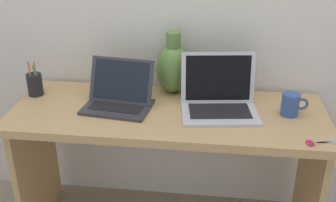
{
  "coord_description": "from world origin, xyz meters",
  "views": [
    {
      "loc": [
        0.21,
        -1.74,
        1.62
      ],
      "look_at": [
        0.0,
        0.0,
        0.78
      ],
      "focal_mm": 44.16,
      "sensor_mm": 36.0,
      "label": 1
    }
  ],
  "objects_px": {
    "laptop_left": "(119,95)",
    "green_vase": "(173,67)",
    "coffee_mug": "(291,104)",
    "scissors": "(317,143)",
    "pen_cup": "(35,84)",
    "laptop_right": "(219,96)"
  },
  "relations": [
    {
      "from": "laptop_left",
      "to": "green_vase",
      "type": "xyz_separation_m",
      "value": [
        0.24,
        0.19,
        0.08
      ]
    },
    {
      "from": "coffee_mug",
      "to": "scissors",
      "type": "xyz_separation_m",
      "value": [
        0.08,
        -0.25,
        -0.05
      ]
    },
    {
      "from": "laptop_left",
      "to": "green_vase",
      "type": "height_order",
      "value": "green_vase"
    },
    {
      "from": "green_vase",
      "to": "coffee_mug",
      "type": "bearing_deg",
      "value": -18.83
    },
    {
      "from": "pen_cup",
      "to": "scissors",
      "type": "distance_m",
      "value": 1.38
    },
    {
      "from": "green_vase",
      "to": "coffee_mug",
      "type": "height_order",
      "value": "green_vase"
    },
    {
      "from": "scissors",
      "to": "laptop_left",
      "type": "bearing_deg",
      "value": 164.43
    },
    {
      "from": "laptop_left",
      "to": "scissors",
      "type": "bearing_deg",
      "value": -15.57
    },
    {
      "from": "laptop_left",
      "to": "laptop_right",
      "type": "distance_m",
      "value": 0.48
    },
    {
      "from": "laptop_left",
      "to": "coffee_mug",
      "type": "relative_size",
      "value": 2.76
    },
    {
      "from": "laptop_left",
      "to": "scissors",
      "type": "distance_m",
      "value": 0.92
    },
    {
      "from": "laptop_left",
      "to": "pen_cup",
      "type": "height_order",
      "value": "laptop_left"
    },
    {
      "from": "green_vase",
      "to": "scissors",
      "type": "distance_m",
      "value": 0.79
    },
    {
      "from": "laptop_right",
      "to": "green_vase",
      "type": "relative_size",
      "value": 1.2
    },
    {
      "from": "pen_cup",
      "to": "laptop_left",
      "type": "bearing_deg",
      "value": -8.78
    },
    {
      "from": "coffee_mug",
      "to": "scissors",
      "type": "bearing_deg",
      "value": -72.88
    },
    {
      "from": "laptop_right",
      "to": "coffee_mug",
      "type": "bearing_deg",
      "value": -2.95
    },
    {
      "from": "scissors",
      "to": "coffee_mug",
      "type": "bearing_deg",
      "value": 107.12
    },
    {
      "from": "laptop_left",
      "to": "pen_cup",
      "type": "distance_m",
      "value": 0.46
    },
    {
      "from": "laptop_right",
      "to": "coffee_mug",
      "type": "relative_size",
      "value": 3.13
    },
    {
      "from": "laptop_right",
      "to": "coffee_mug",
      "type": "height_order",
      "value": "laptop_right"
    },
    {
      "from": "pen_cup",
      "to": "laptop_right",
      "type": "bearing_deg",
      "value": -3.22
    }
  ]
}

